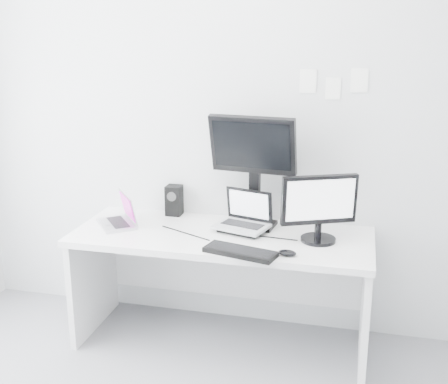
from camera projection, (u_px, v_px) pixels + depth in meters
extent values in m
plane|color=#BABCBE|center=(235.00, 123.00, 3.59)|extent=(3.60, 0.00, 3.60)
cube|color=white|center=(222.00, 289.00, 3.53)|extent=(1.80, 0.70, 0.73)
cube|color=#ADACB1|center=(116.00, 209.00, 3.55)|extent=(0.34, 0.35, 0.21)
cube|color=black|center=(174.00, 200.00, 3.76)|extent=(0.11, 0.11, 0.20)
cube|color=#9FA2A6|center=(242.00, 212.00, 3.43)|extent=(0.36, 0.32, 0.26)
cube|color=black|center=(253.00, 170.00, 3.47)|extent=(0.55, 0.25, 0.72)
cube|color=black|center=(320.00, 208.00, 3.26)|extent=(0.49, 0.37, 0.41)
cube|color=black|center=(240.00, 252.00, 3.11)|extent=(0.43, 0.24, 0.03)
ellipsoid|color=black|center=(287.00, 253.00, 3.09)|extent=(0.11, 0.08, 0.03)
cube|color=white|center=(308.00, 81.00, 3.40)|extent=(0.10, 0.00, 0.14)
cube|color=white|center=(333.00, 88.00, 3.38)|extent=(0.09, 0.00, 0.13)
cube|color=white|center=(359.00, 80.00, 3.33)|extent=(0.10, 0.00, 0.14)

